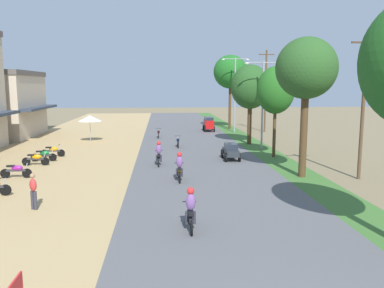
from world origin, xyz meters
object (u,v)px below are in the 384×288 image
streetlamp_near (263,99)px  median_tree_fifth (230,72)px  motorbike_foreground_rider (190,210)px  motorbike_ahead_third (159,154)px  utility_pole_near (363,105)px  car_van_red (209,123)px  streetlamp_mid (235,90)px  car_sedan_charcoal (231,151)px  motorbike_ahead_second (179,167)px  median_tree_fourth (250,87)px  parked_motorbike_sixth (44,155)px  parked_motorbike_fifth (36,158)px  median_tree_third (276,90)px  motorbike_ahead_fifth (159,133)px  motorbike_ahead_fourth (178,141)px  vendor_umbrella (90,118)px  parked_motorbike_seventh (53,150)px  pedestrian_on_shoulder (33,189)px  median_tree_second (306,70)px  utility_pole_far (266,90)px  parked_motorbike_fourth (16,170)px

streetlamp_near → median_tree_fifth: bearing=89.8°
motorbike_foreground_rider → motorbike_ahead_third: (-1.21, 11.96, 0.00)m
utility_pole_near → car_van_red: 24.79m
streetlamp_mid → car_sedan_charcoal: streetlamp_mid is taller
car_van_red → motorbike_ahead_second: bearing=-101.0°
median_tree_fourth → parked_motorbike_sixth: bearing=-157.0°
motorbike_ahead_second → median_tree_fifth: bearing=74.0°
parked_motorbike_fifth → median_tree_third: size_ratio=0.27×
motorbike_foreground_rider → motorbike_ahead_fifth: bearing=92.9°
car_van_red → streetlamp_mid: bearing=-18.1°
utility_pole_near → motorbike_ahead_fourth: (-10.03, 12.25, -3.76)m
utility_pole_near → motorbike_ahead_fourth: bearing=129.3°
streetlamp_mid → motorbike_foreground_rider: streetlamp_mid is taller
vendor_umbrella → car_van_red: size_ratio=1.05×
parked_motorbike_seventh → median_tree_third: size_ratio=0.27×
vendor_umbrella → utility_pole_near: 24.58m
median_tree_fifth → parked_motorbike_fifth: bearing=-128.8°
median_tree_fourth → car_van_red: size_ratio=3.00×
car_van_red → motorbike_ahead_fifth: car_van_red is taller
streetlamp_near → pedestrian_on_shoulder: bearing=-132.8°
median_tree_second → car_sedan_charcoal: 8.48m
median_tree_fourth → motorbike_ahead_second: 15.90m
median_tree_third → utility_pole_far: bearing=77.3°
median_tree_fourth → utility_pole_far: bearing=67.3°
streetlamp_mid → car_van_red: 4.91m
parked_motorbike_fourth → utility_pole_near: utility_pole_near is taller
streetlamp_mid → motorbike_ahead_third: size_ratio=4.70×
vendor_umbrella → motorbike_ahead_second: 18.08m
motorbike_ahead_third → utility_pole_near: bearing=-20.9°
car_van_red → pedestrian_on_shoulder: bearing=-111.5°
parked_motorbike_fourth → utility_pole_far: utility_pole_far is taller
median_tree_fifth → motorbike_ahead_fourth: 17.06m
parked_motorbike_seventh → car_sedan_charcoal: 13.40m
motorbike_ahead_fourth → streetlamp_near: bearing=-12.8°
parked_motorbike_fifth → streetlamp_mid: size_ratio=0.21×
median_tree_fourth → median_tree_fifth: bearing=88.0°
median_tree_second → motorbike_ahead_third: 10.80m
utility_pole_far → pedestrian_on_shoulder: bearing=-122.5°
pedestrian_on_shoulder → motorbike_ahead_second: size_ratio=0.90×
utility_pole_far → car_van_red: (-6.56, 0.52, -3.87)m
parked_motorbike_fifth → median_tree_fifth: 27.91m
motorbike_ahead_third → utility_pole_far: bearing=56.8°
streetlamp_near → car_sedan_charcoal: (-3.47, -4.58, -3.59)m
parked_motorbike_sixth → motorbike_foreground_rider: motorbike_foreground_rider is taller
pedestrian_on_shoulder → motorbike_ahead_third: (5.39, 8.96, -0.11)m
parked_motorbike_fourth → motorbike_ahead_third: (8.27, 2.90, 0.30)m
vendor_umbrella → motorbike_ahead_second: (7.76, -16.26, -1.45)m
streetlamp_mid → car_sedan_charcoal: 17.69m
pedestrian_on_shoulder → median_tree_third: size_ratio=0.24×
median_tree_second → motorbike_ahead_fifth: size_ratio=4.50×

